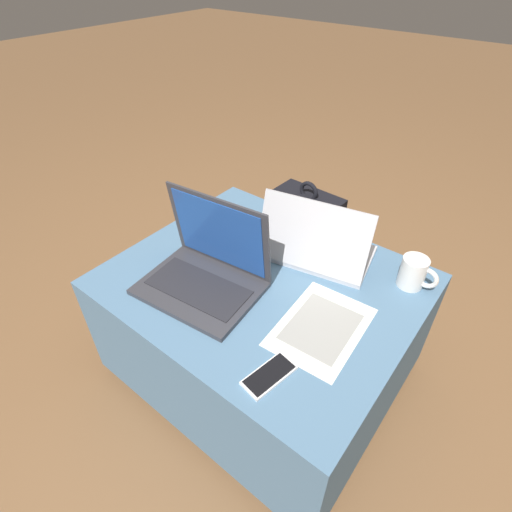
{
  "coord_description": "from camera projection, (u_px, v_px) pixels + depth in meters",
  "views": [
    {
      "loc": [
        0.55,
        -0.74,
        1.3
      ],
      "look_at": [
        -0.03,
        -0.0,
        0.54
      ],
      "focal_mm": 28.0,
      "sensor_mm": 36.0,
      "label": 1
    }
  ],
  "objects": [
    {
      "name": "cell_phone",
      "position": [
        269.0,
        375.0,
        0.96
      ],
      "size": [
        0.09,
        0.15,
        0.01
      ],
      "rotation": [
        0.0,
        0.0,
        6.11
      ],
      "color": "white",
      "rests_on": "ottoman"
    },
    {
      "name": "paper_sheet",
      "position": [
        321.0,
        327.0,
        1.09
      ],
      "size": [
        0.23,
        0.31,
        0.0
      ],
      "rotation": [
        0.0,
        0.0,
        0.06
      ],
      "color": "silver",
      "rests_on": "ottoman"
    },
    {
      "name": "laptop_far",
      "position": [
        316.0,
        247.0,
        1.29
      ],
      "size": [
        0.39,
        0.29,
        0.23
      ],
      "rotation": [
        0.0,
        0.0,
        3.35
      ],
      "color": "silver",
      "rests_on": "ottoman"
    },
    {
      "name": "backpack",
      "position": [
        305.0,
        243.0,
        1.78
      ],
      "size": [
        0.29,
        0.2,
        0.54
      ],
      "rotation": [
        0.0,
        0.0,
        3.1
      ],
      "color": "black",
      "rests_on": "ground_plane"
    },
    {
      "name": "ground_plane",
      "position": [
        262.0,
        368.0,
        1.53
      ],
      "size": [
        14.0,
        14.0,
        0.0
      ],
      "primitive_type": "plane",
      "color": "brown"
    },
    {
      "name": "laptop_near",
      "position": [
        206.0,
        269.0,
        1.19
      ],
      "size": [
        0.37,
        0.3,
        0.27
      ],
      "rotation": [
        0.0,
        0.0,
        0.11
      ],
      "color": "#333338",
      "rests_on": "ottoman"
    },
    {
      "name": "ottoman",
      "position": [
        263.0,
        328.0,
        1.39
      ],
      "size": [
        0.91,
        0.77,
        0.46
      ],
      "color": "#2A3D4E",
      "rests_on": "ground_plane"
    },
    {
      "name": "coffee_mug",
      "position": [
        414.0,
        273.0,
        1.19
      ],
      "size": [
        0.12,
        0.08,
        0.1
      ],
      "color": "white",
      "rests_on": "ottoman"
    }
  ]
}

